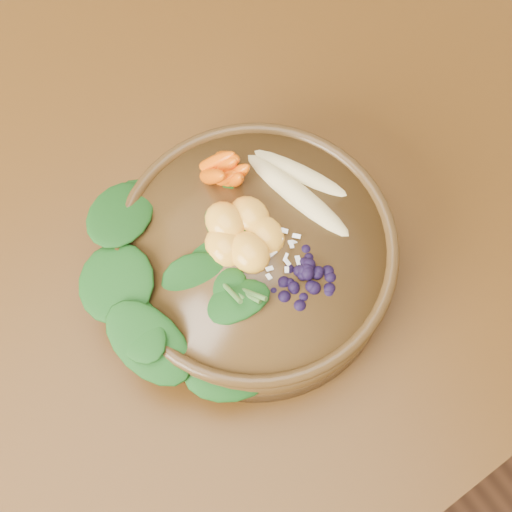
# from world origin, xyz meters

# --- Properties ---
(ground) EXTENTS (4.00, 4.00, 0.00)m
(ground) POSITION_xyz_m (0.00, 0.00, 0.00)
(ground) COLOR #381E0F
(ground) RESTS_ON ground
(stoneware_bowl) EXTENTS (0.34, 0.34, 0.07)m
(stoneware_bowl) POSITION_xyz_m (0.28, -0.16, 0.79)
(stoneware_bowl) COLOR #4E3517
(stoneware_bowl) RESTS_ON dining_table
(kale_heap) EXTENTS (0.22, 0.21, 0.04)m
(kale_heap) POSITION_xyz_m (0.23, -0.12, 0.84)
(kale_heap) COLOR #184A15
(kale_heap) RESTS_ON stoneware_bowl
(carrot_cluster) EXTENTS (0.07, 0.07, 0.07)m
(carrot_cluster) POSITION_xyz_m (0.31, -0.07, 0.86)
(carrot_cluster) COLOR #F55D00
(carrot_cluster) RESTS_ON stoneware_bowl
(banana_halves) EXTENTS (0.09, 0.16, 0.03)m
(banana_halves) POSITION_xyz_m (0.36, -0.13, 0.84)
(banana_halves) COLOR #E0CC84
(banana_halves) RESTS_ON stoneware_bowl
(mandarin_cluster) EXTENTS (0.10, 0.11, 0.03)m
(mandarin_cluster) POSITION_xyz_m (0.28, -0.14, 0.84)
(mandarin_cluster) COLOR gold
(mandarin_cluster) RESTS_ON stoneware_bowl
(blueberry_pile) EXTENTS (0.15, 0.13, 0.04)m
(blueberry_pile) POSITION_xyz_m (0.31, -0.21, 0.84)
(blueberry_pile) COLOR black
(blueberry_pile) RESTS_ON stoneware_bowl
(coconut_flakes) EXTENTS (0.10, 0.09, 0.01)m
(coconut_flakes) POSITION_xyz_m (0.29, -0.18, 0.83)
(coconut_flakes) COLOR white
(coconut_flakes) RESTS_ON stoneware_bowl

